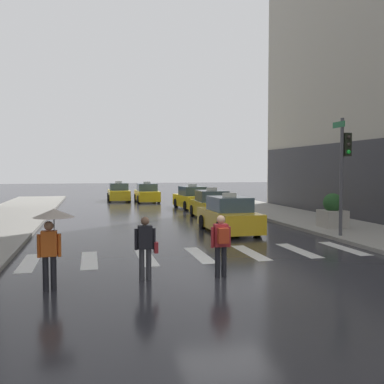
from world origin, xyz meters
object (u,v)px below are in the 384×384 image
object	(u,v)px
taxi_fourth	(147,194)
pedestrian_with_backpack	(221,241)
planter_near_corner	(333,212)
traffic_light_pole	(344,160)
taxi_third	(192,199)
pedestrian_with_umbrella	(52,227)
taxi_fifth	(119,193)
taxi_lead	(229,216)
pedestrian_with_handbag	(146,244)
taxi_second	(211,206)

from	to	relation	value
taxi_fourth	pedestrian_with_backpack	distance (m)	27.05
pedestrian_with_backpack	planter_near_corner	bearing A→B (deg)	43.62
traffic_light_pole	taxi_third	size ratio (longest dim) A/B	1.04
taxi_third	pedestrian_with_umbrella	world-z (taller)	pedestrian_with_umbrella
taxi_fifth	taxi_fourth	bearing A→B (deg)	-39.93
traffic_light_pole	taxi_third	world-z (taller)	traffic_light_pole
taxi_third	traffic_light_pole	bearing A→B (deg)	-79.13
taxi_fifth	taxi_lead	bearing A→B (deg)	-80.10
taxi_fifth	pedestrian_with_umbrella	bearing A→B (deg)	-96.58
pedestrian_with_umbrella	taxi_fourth	bearing A→B (deg)	78.20
pedestrian_with_umbrella	pedestrian_with_handbag	size ratio (longest dim) A/B	1.18
taxi_fourth	taxi_fifth	xyz separation A→B (m)	(-2.33, 1.95, 0.00)
planter_near_corner	taxi_lead	bearing A→B (deg)	173.01
taxi_lead	pedestrian_with_backpack	size ratio (longest dim) A/B	2.77
taxi_fourth	planter_near_corner	bearing A→B (deg)	-72.37
pedestrian_with_umbrella	pedestrian_with_backpack	world-z (taller)	pedestrian_with_umbrella
pedestrian_with_backpack	taxi_third	bearing A→B (deg)	79.02
taxi_second	taxi_third	size ratio (longest dim) A/B	0.99
traffic_light_pole	taxi_lead	distance (m)	5.56
pedestrian_with_umbrella	pedestrian_with_backpack	size ratio (longest dim) A/B	1.18
taxi_second	pedestrian_with_umbrella	bearing A→B (deg)	-119.17
taxi_third	pedestrian_with_umbrella	size ratio (longest dim) A/B	2.38
taxi_lead	taxi_third	size ratio (longest dim) A/B	0.99
taxi_second	taxi_fourth	size ratio (longest dim) A/B	1.01
pedestrian_with_backpack	pedestrian_with_handbag	xyz separation A→B (m)	(-1.99, 0.17, -0.04)
planter_near_corner	traffic_light_pole	bearing A→B (deg)	-112.05
traffic_light_pole	pedestrian_with_handbag	bearing A→B (deg)	-151.21
taxi_lead	taxi_fourth	bearing A→B (deg)	94.02
planter_near_corner	taxi_fifth	bearing A→B (deg)	111.64
pedestrian_with_umbrella	pedestrian_with_handbag	xyz separation A→B (m)	(2.26, 0.44, -0.58)
taxi_second	taxi_fifth	size ratio (longest dim) A/B	1.01
taxi_fourth	planter_near_corner	world-z (taller)	taxi_fourth
taxi_third	taxi_second	bearing A→B (deg)	-92.56
taxi_lead	pedestrian_with_backpack	distance (m)	8.42
taxi_lead	pedestrian_with_handbag	distance (m)	9.12
taxi_third	taxi_fifth	distance (m)	10.21
taxi_lead	pedestrian_with_handbag	size ratio (longest dim) A/B	2.77
pedestrian_with_backpack	pedestrian_with_handbag	world-z (taller)	same
taxi_lead	taxi_fifth	bearing A→B (deg)	99.90
traffic_light_pole	planter_near_corner	bearing A→B (deg)	67.95
pedestrian_with_backpack	taxi_fifth	bearing A→B (deg)	91.74
taxi_lead	pedestrian_with_umbrella	xyz separation A→B (m)	(-7.04, -8.21, 0.79)
pedestrian_with_umbrella	pedestrian_with_handbag	distance (m)	2.38
pedestrian_with_umbrella	planter_near_corner	size ratio (longest dim) A/B	1.21
taxi_third	taxi_lead	bearing A→B (deg)	-95.14
taxi_second	planter_near_corner	size ratio (longest dim) A/B	2.87
taxi_fifth	pedestrian_with_backpack	xyz separation A→B (m)	(0.88, -28.96, 0.25)
traffic_light_pole	taxi_second	world-z (taller)	traffic_light_pole
taxi_fourth	taxi_second	bearing A→B (deg)	-80.80
taxi_second	pedestrian_with_handbag	bearing A→B (deg)	-112.28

